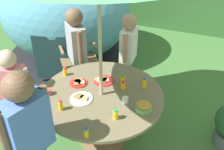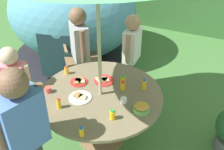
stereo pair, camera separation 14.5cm
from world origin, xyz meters
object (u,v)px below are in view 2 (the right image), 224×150
Objects in this scene: plate_mid_right at (80,97)px; juice_bottle_center_front at (123,86)px; wooden_chair at (81,47)px; cup_far at (124,100)px; juice_bottle_center_back at (123,80)px; plate_front_edge at (104,80)px; juice_bottle_near_right at (144,84)px; child_in_white_shirt at (132,45)px; plate_back_edge at (79,81)px; dome_tent at (73,12)px; child_in_grey_shirt at (80,42)px; child_in_blue_shirt at (23,122)px; juice_bottle_near_left at (112,115)px; garden_table at (101,104)px; juice_bottle_far_right at (81,132)px; juice_bottle_mid_left at (67,70)px; juice_bottle_far_left at (59,103)px; child_in_pink_shirt at (14,81)px; snack_bowl at (141,108)px; cup_near at (48,90)px.

plate_mid_right is 2.35× the size of juice_bottle_center_front.
wooden_chair is 1.58m from cup_far.
juice_bottle_center_back is at bearing 113.11° from juice_bottle_center_front.
plate_front_edge is 1.80× the size of juice_bottle_near_right.
plate_mid_right is at bearing -8.25° from child_in_white_shirt.
plate_mid_right is 1.21× the size of plate_back_edge.
dome_tent reaches higher than plate_mid_right.
child_in_grey_shirt is 1.62m from child_in_blue_shirt.
juice_bottle_center_back is at bearing 11.27° from child_in_white_shirt.
dome_tent is 2.60m from juice_bottle_near_left.
juice_bottle_near_left is (0.28, -0.30, 0.19)m from garden_table.
juice_bottle_far_right is 1.04m from juice_bottle_mid_left.
plate_front_edge is 1.96× the size of juice_bottle_far_left.
juice_bottle_near_left is 0.91× the size of juice_bottle_far_left.
dome_tent is 2.22m from plate_mid_right.
wooden_chair is 0.37× the size of dome_tent.
juice_bottle_center_front is (0.84, -0.53, -0.12)m from child_in_grey_shirt.
snack_bowl is (1.46, 0.17, -0.02)m from child_in_pink_shirt.
juice_bottle_far_right is 0.99× the size of juice_bottle_center_back.
juice_bottle_near_right is (-0.09, 0.36, 0.02)m from snack_bowl.
wooden_chair is 9.88× the size of juice_bottle_far_right.
wooden_chair reaches higher than juice_bottle_near_right.
child_in_grey_shirt reaches higher than juice_bottle_mid_left.
snack_bowl is at bearing -40.25° from juice_bottle_center_front.
child_in_white_shirt is 11.15× the size of juice_bottle_near_left.
cup_near is (-0.73, -0.38, -0.01)m from juice_bottle_center_front.
snack_bowl is 0.65m from plate_front_edge.
child_in_white_shirt is 0.88m from juice_bottle_near_right.
juice_bottle_center_front is at bearing 27.55° from cup_near.
plate_front_edge is 3.41× the size of cup_far.
dome_tent is 1.91× the size of child_in_blue_shirt.
juice_bottle_far_right reaches higher than plate_mid_right.
cup_near is (0.31, -1.26, 0.15)m from wooden_chair.
cup_far is (1.65, -1.75, -0.09)m from dome_tent.
wooden_chair reaches higher than juice_bottle_near_left.
juice_bottle_near_left is (-0.22, -0.22, 0.01)m from snack_bowl.
plate_back_edge is 0.83m from juice_bottle_far_right.
juice_bottle_far_right is at bearing -58.61° from plate_back_edge.
dome_tent reaches higher than garden_table.
child_in_white_shirt is at bearing 119.49° from juice_bottle_near_right.
juice_bottle_center_front is at bearing 9.02° from plate_back_edge.
dome_tent is 1.50m from child_in_white_shirt.
wooden_chair is 14.53× the size of cup_near.
juice_bottle_center_back reaches higher than snack_bowl.
child_in_white_shirt reaches higher than juice_bottle_near_right.
child_in_blue_shirt reaches higher than juice_bottle_mid_left.
garden_table is at bearing 173.80° from cup_far.
juice_bottle_center_front is at bearing 84.16° from juice_bottle_far_right.
plate_front_edge is 2.27× the size of juice_bottle_center_back.
child_in_pink_shirt is (-0.93, -1.30, -0.03)m from child_in_white_shirt.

